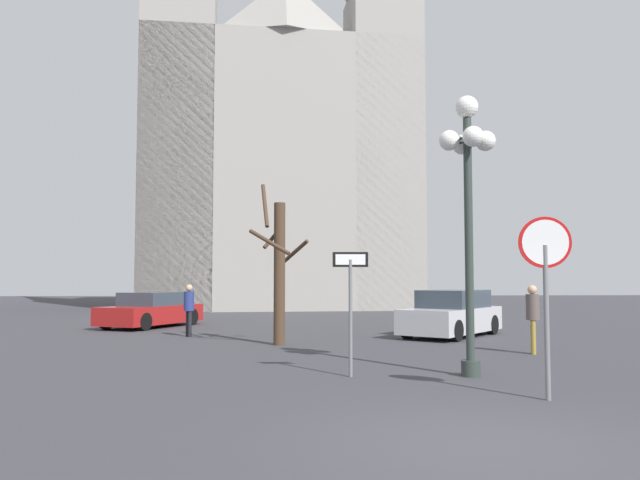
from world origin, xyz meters
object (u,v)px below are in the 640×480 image
stop_sign (545,270)px  bare_tree (279,268)px  cathedral (279,149)px  one_way_arrow_sign (350,295)px  parked_car_near_red (152,310)px  street_lamp (468,179)px  pedestrian_walking (533,312)px  pedestrian_standing (189,305)px  parked_car_far_silver (452,314)px

stop_sign → bare_tree: bare_tree is taller
cathedral → one_way_arrow_sign: (1.63, -28.55, -8.84)m
bare_tree → parked_car_near_red: bare_tree is taller
street_lamp → bare_tree: 7.01m
bare_tree → pedestrian_walking: (6.26, -2.41, -1.12)m
parked_car_near_red → one_way_arrow_sign: bearing=-63.0°
bare_tree → pedestrian_standing: bare_tree is taller
cathedral → bare_tree: 24.32m
stop_sign → one_way_arrow_sign: 3.68m
one_way_arrow_sign → stop_sign: bearing=-41.1°
street_lamp → one_way_arrow_sign: bearing=178.1°
pedestrian_walking → pedestrian_standing: bearing=151.2°
cathedral → pedestrian_walking: bearing=-75.6°
stop_sign → pedestrian_standing: 12.83m
one_way_arrow_sign → street_lamp: size_ratio=0.44×
parked_car_near_red → parked_car_far_silver: parked_car_far_silver is taller
street_lamp → cathedral: bearing=97.8°
pedestrian_standing → stop_sign: bearing=-56.6°
parked_car_near_red → parked_car_far_silver: bearing=-22.9°
parked_car_far_silver → pedestrian_walking: pedestrian_walking is taller
parked_car_far_silver → parked_car_near_red: bearing=157.1°
parked_car_far_silver → pedestrian_standing: bearing=177.9°
stop_sign → parked_car_near_red: size_ratio=0.59×
cathedral → parked_car_near_red: bearing=-106.2°
stop_sign → parked_car_near_red: (-9.07, 14.79, -1.34)m
street_lamp → parked_car_near_red: 15.45m
cathedral → parked_car_near_red: cathedral is taller
bare_tree → pedestrian_standing: bearing=137.8°
parked_car_near_red → pedestrian_standing: (2.03, -4.11, 0.37)m
cathedral → bare_tree: size_ratio=7.25×
cathedral → parked_car_far_silver: (5.76, -20.59, -9.67)m
parked_car_far_silver → pedestrian_walking: (0.73, -4.71, 0.32)m
cathedral → street_lamp: 29.63m
cathedral → pedestrian_walking: size_ratio=19.62×
parked_car_near_red → pedestrian_walking: size_ratio=2.80×
one_way_arrow_sign → pedestrian_walking: one_way_arrow_sign is taller
pedestrian_walking → bare_tree: bearing=158.9°
cathedral → parked_car_far_silver: cathedral is taller
one_way_arrow_sign → parked_car_near_red: one_way_arrow_sign is taller
cathedral → street_lamp: bearing=-82.2°
cathedral → pedestrian_standing: size_ratio=19.97×
bare_tree → parked_car_near_red: size_ratio=0.97×
street_lamp → bare_tree: size_ratio=1.18×
one_way_arrow_sign → bare_tree: size_ratio=0.52×
pedestrian_standing → parked_car_near_red: bearing=116.3°
one_way_arrow_sign → street_lamp: bearing=-1.9°
one_way_arrow_sign → pedestrian_walking: 5.86m
parked_car_far_silver → pedestrian_walking: bearing=-81.2°
stop_sign → street_lamp: street_lamp is taller
parked_car_near_red → parked_car_far_silver: size_ratio=1.06×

